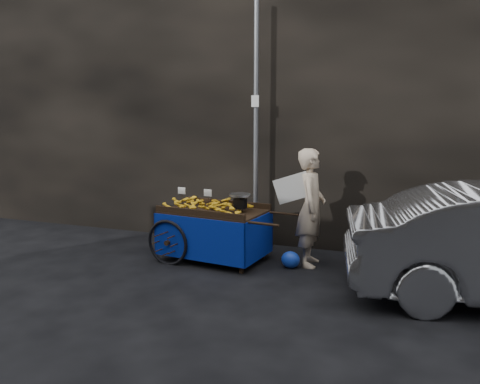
% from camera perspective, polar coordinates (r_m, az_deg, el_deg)
% --- Properties ---
extents(ground, '(80.00, 80.00, 0.00)m').
position_cam_1_polar(ground, '(6.78, -4.09, -9.46)').
color(ground, black).
rests_on(ground, ground).
extents(building_wall, '(13.50, 2.00, 5.00)m').
position_cam_1_polar(building_wall, '(8.74, 5.31, 11.38)').
color(building_wall, black).
rests_on(building_wall, ground).
extents(street_pole, '(0.12, 0.10, 4.00)m').
position_cam_1_polar(street_pole, '(7.52, 1.96, 8.00)').
color(street_pole, slate).
rests_on(street_pole, ground).
extents(banana_cart, '(2.15, 1.19, 1.12)m').
position_cam_1_polar(banana_cart, '(7.08, -3.50, -2.81)').
color(banana_cart, black).
rests_on(banana_cart, ground).
extents(vendor, '(0.77, 0.66, 1.72)m').
position_cam_1_polar(vendor, '(6.85, 8.64, -1.88)').
color(vendor, '#C0A98F').
rests_on(vendor, ground).
extents(plastic_bag, '(0.27, 0.22, 0.25)m').
position_cam_1_polar(plastic_bag, '(6.85, 6.18, -8.21)').
color(plastic_bag, '#193DBE').
rests_on(plastic_bag, ground).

